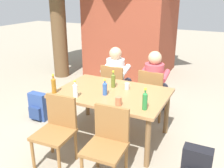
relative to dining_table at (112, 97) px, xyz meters
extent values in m
plane|color=gray|center=(0.00, 0.00, -0.64)|extent=(24.00, 24.00, 0.00)
cube|color=#A37547|center=(0.00, 0.00, 0.06)|extent=(1.57, 1.07, 0.04)
cylinder|color=brown|center=(-0.70, -0.45, -0.30)|extent=(0.07, 0.07, 0.69)
cylinder|color=brown|center=(0.70, -0.45, -0.30)|extent=(0.07, 0.07, 0.69)
cylinder|color=brown|center=(-0.70, 0.45, -0.30)|extent=(0.07, 0.07, 0.69)
cylinder|color=brown|center=(0.70, 0.45, -0.30)|extent=(0.07, 0.07, 0.69)
cube|color=olive|center=(-0.35, 0.91, -0.21)|extent=(0.45, 0.45, 0.04)
cube|color=olive|center=(-0.35, 0.71, 0.02)|extent=(0.42, 0.05, 0.42)
cylinder|color=olive|center=(-0.17, 1.11, -0.44)|extent=(0.04, 0.04, 0.41)
cylinder|color=olive|center=(-0.55, 1.10, -0.44)|extent=(0.04, 0.04, 0.41)
cylinder|color=olive|center=(-0.16, 0.73, -0.44)|extent=(0.04, 0.04, 0.41)
cylinder|color=olive|center=(-0.54, 0.72, -0.44)|extent=(0.04, 0.04, 0.41)
cube|color=olive|center=(0.35, 0.91, -0.21)|extent=(0.46, 0.46, 0.04)
cube|color=olive|center=(0.34, 0.71, 0.02)|extent=(0.42, 0.06, 0.42)
cylinder|color=olive|center=(0.55, 1.09, -0.44)|extent=(0.04, 0.04, 0.41)
cylinder|color=olive|center=(0.17, 1.11, -0.44)|extent=(0.04, 0.04, 0.41)
cylinder|color=olive|center=(0.53, 0.71, -0.44)|extent=(0.04, 0.04, 0.41)
cylinder|color=olive|center=(0.15, 0.73, -0.44)|extent=(0.04, 0.04, 0.41)
cube|color=olive|center=(-0.35, -0.91, -0.21)|extent=(0.46, 0.46, 0.04)
cube|color=olive|center=(-0.36, -0.71, 0.02)|extent=(0.42, 0.06, 0.42)
cylinder|color=olive|center=(-0.53, -1.11, -0.44)|extent=(0.04, 0.04, 0.41)
cylinder|color=olive|center=(-0.15, -1.09, -0.44)|extent=(0.04, 0.04, 0.41)
cylinder|color=olive|center=(-0.55, -0.73, -0.44)|extent=(0.04, 0.04, 0.41)
cylinder|color=olive|center=(-0.17, -0.71, -0.44)|extent=(0.04, 0.04, 0.41)
cube|color=olive|center=(0.35, -0.91, -0.21)|extent=(0.46, 0.46, 0.04)
cube|color=olive|center=(0.34, -0.71, 0.02)|extent=(0.42, 0.06, 0.42)
cylinder|color=olive|center=(0.15, -0.73, -0.44)|extent=(0.04, 0.04, 0.41)
cylinder|color=olive|center=(0.53, -0.72, -0.44)|extent=(0.04, 0.04, 0.41)
cylinder|color=white|center=(-0.35, 0.86, 0.07)|extent=(0.32, 0.32, 0.52)
sphere|color=tan|center=(-0.35, 0.86, 0.42)|extent=(0.22, 0.22, 0.22)
cylinder|color=#383847|center=(-0.26, 1.06, -0.19)|extent=(0.14, 0.40, 0.14)
cylinder|color=#383847|center=(-0.26, 1.26, -0.42)|extent=(0.11, 0.11, 0.45)
cylinder|color=white|center=(-0.16, 0.86, 0.14)|extent=(0.09, 0.31, 0.16)
cylinder|color=#383847|center=(-0.44, 1.06, -0.19)|extent=(0.14, 0.40, 0.14)
cylinder|color=#383847|center=(-0.44, 1.26, -0.42)|extent=(0.11, 0.11, 0.45)
cylinder|color=white|center=(-0.54, 0.86, 0.14)|extent=(0.09, 0.31, 0.16)
cylinder|color=#B7424C|center=(0.35, 0.86, 0.07)|extent=(0.32, 0.32, 0.52)
sphere|color=tan|center=(0.35, 0.86, 0.42)|extent=(0.22, 0.22, 0.22)
cylinder|color=#383847|center=(0.44, 1.06, -0.19)|extent=(0.14, 0.40, 0.14)
cylinder|color=#383847|center=(0.44, 1.26, -0.42)|extent=(0.11, 0.11, 0.45)
cylinder|color=#B7424C|center=(0.54, 0.86, 0.14)|extent=(0.09, 0.31, 0.16)
cylinder|color=#383847|center=(0.26, 1.06, -0.19)|extent=(0.14, 0.40, 0.14)
cylinder|color=#383847|center=(0.26, 1.26, -0.42)|extent=(0.11, 0.11, 0.45)
cylinder|color=#B7424C|center=(0.16, 0.86, 0.14)|extent=(0.09, 0.31, 0.16)
cylinder|color=white|center=(-0.36, -0.39, 0.17)|extent=(0.06, 0.06, 0.17)
cone|color=white|center=(-0.36, -0.39, 0.26)|extent=(0.06, 0.06, 0.02)
cylinder|color=white|center=(-0.36, -0.39, 0.29)|extent=(0.03, 0.03, 0.02)
cylinder|color=yellow|center=(-0.36, -0.39, 0.31)|extent=(0.03, 0.03, 0.02)
cylinder|color=#566623|center=(-0.07, 0.18, 0.17)|extent=(0.06, 0.06, 0.19)
cone|color=#566623|center=(-0.07, 0.18, 0.28)|extent=(0.06, 0.06, 0.03)
cylinder|color=#566623|center=(-0.07, 0.18, 0.30)|extent=(0.03, 0.03, 0.03)
cylinder|color=yellow|center=(-0.07, 0.18, 0.33)|extent=(0.03, 0.03, 0.02)
cylinder|color=#2D56A3|center=(-0.04, -0.14, 0.16)|extent=(0.06, 0.06, 0.16)
cone|color=#2D56A3|center=(-0.04, -0.14, 0.26)|extent=(0.06, 0.06, 0.02)
cylinder|color=#2D56A3|center=(-0.04, -0.14, 0.28)|extent=(0.03, 0.03, 0.02)
cylinder|color=yellow|center=(-0.04, -0.14, 0.30)|extent=(0.03, 0.03, 0.02)
cylinder|color=#287A38|center=(0.61, -0.34, 0.18)|extent=(0.06, 0.06, 0.20)
cone|color=#287A38|center=(0.61, -0.34, 0.30)|extent=(0.06, 0.06, 0.03)
cylinder|color=#287A38|center=(0.61, -0.34, 0.32)|extent=(0.03, 0.03, 0.03)
cylinder|color=yellow|center=(0.61, -0.34, 0.35)|extent=(0.03, 0.03, 0.02)
cylinder|color=#996019|center=(-0.72, -0.39, 0.18)|extent=(0.06, 0.06, 0.20)
cone|color=#996019|center=(-0.72, -0.39, 0.30)|extent=(0.06, 0.06, 0.03)
cylinder|color=#996019|center=(-0.72, -0.39, 0.32)|extent=(0.03, 0.03, 0.03)
cylinder|color=yellow|center=(-0.72, -0.39, 0.35)|extent=(0.03, 0.03, 0.02)
cylinder|color=#BC6B47|center=(0.27, -0.37, 0.14)|extent=(0.08, 0.08, 0.11)
cylinder|color=#B2B7BC|center=(0.15, 0.19, 0.13)|extent=(0.07, 0.07, 0.10)
cube|color=#2D4784|center=(-1.37, -0.05, -0.41)|extent=(0.32, 0.14, 0.48)
cube|color=navy|center=(-1.37, -0.15, -0.49)|extent=(0.22, 0.06, 0.21)
cube|color=black|center=(1.30, -0.51, -0.41)|extent=(0.32, 0.16, 0.47)
cylinder|color=brown|center=(-2.47, 2.08, 0.73)|extent=(0.37, 0.37, 2.76)
cube|color=brown|center=(-1.00, 3.25, 0.48)|extent=(2.00, 1.79, 2.24)
camera|label=1|loc=(1.47, -3.03, 1.44)|focal=40.68mm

